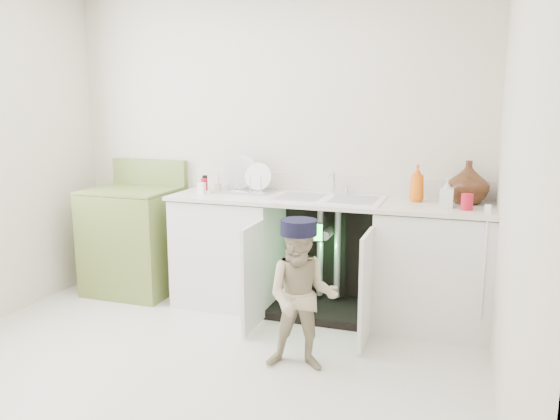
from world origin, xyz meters
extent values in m
plane|color=silver|center=(0.00, 0.00, 0.00)|extent=(3.50, 3.50, 0.00)
cube|color=beige|center=(0.00, 1.50, 1.25)|extent=(3.50, 2.50, 0.02)
cube|color=beige|center=(1.75, 0.00, 1.25)|extent=(2.50, 3.00, 0.02)
cube|color=silver|center=(-0.25, 1.20, 0.43)|extent=(0.80, 0.60, 0.86)
cube|color=silver|center=(1.35, 1.20, 0.43)|extent=(0.80, 0.60, 0.86)
cube|color=black|center=(0.55, 1.47, 0.43)|extent=(0.80, 0.06, 0.86)
cube|color=black|center=(0.55, 1.20, 0.03)|extent=(0.80, 0.60, 0.06)
cylinder|color=gray|center=(0.48, 1.30, 0.45)|extent=(0.05, 0.05, 0.70)
cylinder|color=gray|center=(0.62, 1.30, 0.45)|extent=(0.05, 0.05, 0.70)
cylinder|color=gray|center=(0.55, 1.25, 0.62)|extent=(0.07, 0.18, 0.07)
cube|color=silver|center=(0.15, 0.70, 0.40)|extent=(0.03, 0.40, 0.76)
cube|color=silver|center=(0.95, 0.70, 0.40)|extent=(0.02, 0.40, 0.76)
cube|color=beige|center=(0.55, 1.20, 0.89)|extent=(2.44, 0.64, 0.03)
cube|color=beige|center=(0.55, 1.49, 0.98)|extent=(2.44, 0.02, 0.15)
cube|color=white|center=(0.55, 1.20, 0.90)|extent=(0.85, 0.55, 0.02)
cube|color=gray|center=(0.34, 1.20, 0.91)|extent=(0.34, 0.40, 0.01)
cube|color=gray|center=(0.76, 1.20, 0.91)|extent=(0.34, 0.40, 0.01)
cylinder|color=silver|center=(0.55, 1.42, 0.99)|extent=(0.03, 0.03, 0.17)
cylinder|color=silver|center=(0.55, 1.36, 1.06)|extent=(0.02, 0.14, 0.02)
cylinder|color=silver|center=(0.66, 1.42, 0.94)|extent=(0.04, 0.04, 0.06)
cylinder|color=white|center=(1.68, 0.89, 0.55)|extent=(0.01, 0.01, 0.70)
cube|color=white|center=(1.68, 0.98, 0.93)|extent=(0.04, 0.02, 0.06)
cube|color=silver|center=(-0.17, 1.32, 0.91)|extent=(0.46, 0.30, 0.02)
cylinder|color=silver|center=(-0.21, 1.34, 0.99)|extent=(0.28, 0.10, 0.27)
cylinder|color=white|center=(-0.05, 1.32, 0.98)|extent=(0.22, 0.06, 0.22)
cylinder|color=silver|center=(-0.35, 1.22, 0.99)|extent=(0.01, 0.01, 0.13)
cylinder|color=silver|center=(-0.26, 1.22, 0.99)|extent=(0.01, 0.01, 0.13)
cylinder|color=silver|center=(-0.17, 1.22, 0.99)|extent=(0.01, 0.01, 0.13)
cylinder|color=silver|center=(-0.08, 1.22, 0.99)|extent=(0.01, 0.01, 0.13)
cylinder|color=silver|center=(0.02, 1.22, 0.99)|extent=(0.01, 0.01, 0.13)
imported|color=#421D12|center=(1.55, 1.34, 1.05)|extent=(0.29, 0.29, 0.31)
imported|color=#E6600C|center=(1.20, 1.30, 1.04)|extent=(0.10, 0.11, 0.27)
imported|color=silver|center=(1.42, 1.14, 1.00)|extent=(0.09, 0.09, 0.20)
cylinder|color=red|center=(1.55, 1.08, 0.96)|extent=(0.08, 0.08, 0.11)
cylinder|color=#AE0E23|center=(-0.51, 1.28, 0.95)|extent=(0.05, 0.05, 0.10)
cylinder|color=tan|center=(-0.35, 1.20, 0.94)|extent=(0.06, 0.06, 0.08)
cylinder|color=black|center=(-0.52, 1.32, 0.96)|extent=(0.04, 0.04, 0.12)
cube|color=white|center=(-0.44, 1.10, 0.95)|extent=(0.05, 0.05, 0.09)
cube|color=olive|center=(-1.14, 1.18, 0.44)|extent=(0.72, 0.65, 0.87)
cube|color=olive|center=(-1.14, 1.18, 0.89)|extent=(0.72, 0.65, 0.02)
cube|color=olive|center=(-1.14, 1.46, 1.01)|extent=(0.72, 0.06, 0.23)
cylinder|color=black|center=(-1.32, 1.02, 0.88)|extent=(0.16, 0.16, 0.02)
cylinder|color=silver|center=(-1.32, 1.02, 0.89)|extent=(0.19, 0.19, 0.01)
cylinder|color=black|center=(-1.32, 1.33, 0.88)|extent=(0.16, 0.16, 0.02)
cylinder|color=silver|center=(-1.32, 1.33, 0.89)|extent=(0.19, 0.19, 0.01)
cylinder|color=black|center=(-0.96, 1.02, 0.88)|extent=(0.16, 0.16, 0.02)
cylinder|color=silver|center=(-0.96, 1.02, 0.89)|extent=(0.19, 0.19, 0.01)
cylinder|color=black|center=(-0.96, 1.33, 0.88)|extent=(0.16, 0.16, 0.02)
cylinder|color=silver|center=(-0.96, 1.33, 0.89)|extent=(0.19, 0.19, 0.01)
imported|color=tan|center=(0.64, 0.26, 0.46)|extent=(0.50, 0.42, 0.91)
cylinder|color=black|center=(0.64, 0.26, 0.88)|extent=(0.25, 0.25, 0.09)
cube|color=black|center=(0.62, 0.36, 0.85)|extent=(0.18, 0.12, 0.01)
cube|color=black|center=(0.58, 0.86, 0.72)|extent=(0.07, 0.01, 0.14)
cube|color=#26F23F|center=(0.58, 0.85, 0.72)|extent=(0.06, 0.00, 0.12)
camera|label=1|loc=(1.52, -2.74, 1.59)|focal=35.00mm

